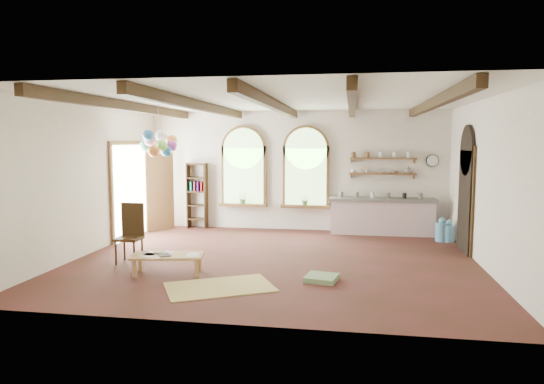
% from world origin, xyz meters
% --- Properties ---
extents(floor, '(8.00, 8.00, 0.00)m').
position_xyz_m(floor, '(0.00, 0.00, 0.00)').
color(floor, '#552523').
rests_on(floor, ground).
extents(ceiling_beams, '(6.20, 6.80, 0.18)m').
position_xyz_m(ceiling_beams, '(0.00, 0.00, 3.10)').
color(ceiling_beams, '#3A2812').
rests_on(ceiling_beams, ceiling).
extents(window_left, '(1.30, 0.28, 2.20)m').
position_xyz_m(window_left, '(-1.40, 3.43, 1.63)').
color(window_left, brown).
rests_on(window_left, floor).
extents(window_right, '(1.30, 0.28, 2.20)m').
position_xyz_m(window_right, '(0.30, 3.43, 1.63)').
color(window_right, brown).
rests_on(window_right, floor).
extents(left_doorway, '(0.10, 1.90, 2.50)m').
position_xyz_m(left_doorway, '(-3.95, 1.80, 1.15)').
color(left_doorway, brown).
rests_on(left_doorway, floor).
extents(right_doorway, '(0.10, 1.30, 2.40)m').
position_xyz_m(right_doorway, '(3.95, 1.50, 1.10)').
color(right_doorway, black).
rests_on(right_doorway, floor).
extents(kitchen_counter, '(2.68, 0.62, 0.94)m').
position_xyz_m(kitchen_counter, '(2.30, 3.20, 0.48)').
color(kitchen_counter, beige).
rests_on(kitchen_counter, floor).
extents(wall_shelf_lower, '(1.70, 0.24, 0.04)m').
position_xyz_m(wall_shelf_lower, '(2.30, 3.38, 1.55)').
color(wall_shelf_lower, brown).
rests_on(wall_shelf_lower, wall_back).
extents(wall_shelf_upper, '(1.70, 0.24, 0.04)m').
position_xyz_m(wall_shelf_upper, '(2.30, 3.38, 1.95)').
color(wall_shelf_upper, brown).
rests_on(wall_shelf_upper, wall_back).
extents(wall_clock, '(0.32, 0.04, 0.32)m').
position_xyz_m(wall_clock, '(3.55, 3.45, 1.90)').
color(wall_clock, black).
rests_on(wall_clock, wall_back).
extents(bookshelf, '(0.53, 0.32, 1.80)m').
position_xyz_m(bookshelf, '(-2.70, 3.32, 0.90)').
color(bookshelf, '#3A2812').
rests_on(bookshelf, floor).
extents(coffee_table, '(1.36, 0.81, 0.36)m').
position_xyz_m(coffee_table, '(-1.74, -1.33, 0.32)').
color(coffee_table, tan).
rests_on(coffee_table, floor).
extents(side_chair, '(0.47, 0.47, 1.17)m').
position_xyz_m(side_chair, '(-2.80, -0.64, 0.34)').
color(side_chair, '#3A2812').
rests_on(side_chair, floor).
extents(floor_mat, '(2.01, 1.74, 0.02)m').
position_xyz_m(floor_mat, '(-0.60, -1.95, 0.01)').
color(floor_mat, tan).
rests_on(floor_mat, floor).
extents(floor_cushion, '(0.62, 0.62, 0.09)m').
position_xyz_m(floor_cushion, '(1.03, -1.29, 0.05)').
color(floor_cushion, gray).
rests_on(floor_cushion, floor).
extents(water_jug_a, '(0.30, 0.30, 0.58)m').
position_xyz_m(water_jug_a, '(3.67, 2.50, 0.25)').
color(water_jug_a, '#5D9CC7').
rests_on(water_jug_a, floor).
extents(water_jug_b, '(0.28, 0.28, 0.53)m').
position_xyz_m(water_jug_b, '(3.82, 2.46, 0.23)').
color(water_jug_b, '#5D9CC7').
rests_on(water_jug_b, floor).
extents(balloon_cluster, '(0.90, 0.97, 1.16)m').
position_xyz_m(balloon_cluster, '(-2.94, 1.28, 2.33)').
color(balloon_cluster, silver).
rests_on(balloon_cluster, floor).
extents(table_book, '(0.19, 0.25, 0.02)m').
position_xyz_m(table_book, '(-2.04, -1.23, 0.37)').
color(table_book, olive).
rests_on(table_book, coffee_table).
extents(tablet, '(0.32, 0.34, 0.01)m').
position_xyz_m(tablet, '(-1.77, -1.40, 0.37)').
color(tablet, black).
rests_on(tablet, coffee_table).
extents(potted_plant_left, '(0.27, 0.23, 0.30)m').
position_xyz_m(potted_plant_left, '(-1.40, 3.32, 0.85)').
color(potted_plant_left, '#598C4C').
rests_on(potted_plant_left, window_left).
extents(potted_plant_right, '(0.27, 0.23, 0.30)m').
position_xyz_m(potted_plant_right, '(0.30, 3.32, 0.85)').
color(potted_plant_right, '#598C4C').
rests_on(potted_plant_right, window_right).
extents(shelf_cup_a, '(0.12, 0.10, 0.10)m').
position_xyz_m(shelf_cup_a, '(1.55, 3.38, 1.62)').
color(shelf_cup_a, white).
rests_on(shelf_cup_a, wall_shelf_lower).
extents(shelf_cup_b, '(0.10, 0.10, 0.09)m').
position_xyz_m(shelf_cup_b, '(1.90, 3.38, 1.62)').
color(shelf_cup_b, beige).
rests_on(shelf_cup_b, wall_shelf_lower).
extents(shelf_bowl_a, '(0.22, 0.22, 0.05)m').
position_xyz_m(shelf_bowl_a, '(2.25, 3.38, 1.60)').
color(shelf_bowl_a, beige).
rests_on(shelf_bowl_a, wall_shelf_lower).
extents(shelf_bowl_b, '(0.20, 0.20, 0.06)m').
position_xyz_m(shelf_bowl_b, '(2.60, 3.38, 1.60)').
color(shelf_bowl_b, '#8C664C').
rests_on(shelf_bowl_b, wall_shelf_lower).
extents(shelf_vase, '(0.18, 0.18, 0.19)m').
position_xyz_m(shelf_vase, '(2.95, 3.38, 1.67)').
color(shelf_vase, slate).
rests_on(shelf_vase, wall_shelf_lower).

